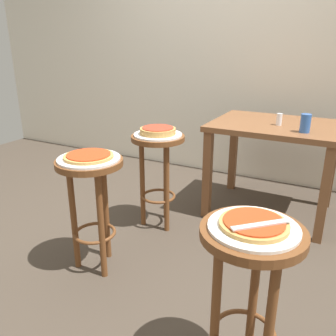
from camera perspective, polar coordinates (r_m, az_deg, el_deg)
The scene contains 15 objects.
ground_plane at distance 2.44m, azimuth -3.81°, elevation -12.47°, with size 6.00×6.00×0.00m, color #42382D.
back_wall at distance 3.57m, azimuth 10.68°, elevation 22.70°, with size 6.00×0.10×3.00m, color silver.
stool_foreground at distance 1.37m, azimuth 13.04°, elevation -16.28°, with size 0.37×0.37×0.69m.
serving_plate_foreground at distance 1.27m, azimuth 13.70°, elevation -9.37°, with size 0.32×0.32×0.01m, color white.
pizza_foreground at distance 1.26m, azimuth 13.76°, elevation -8.74°, with size 0.24×0.24×0.02m.
stool_middle at distance 2.05m, azimuth -12.32°, elevation -3.52°, with size 0.37×0.37×0.69m.
serving_plate_middle at distance 1.98m, azimuth -12.71°, elevation 1.49°, with size 0.35×0.35×0.01m, color silver.
pizza_middle at distance 1.98m, azimuth -12.75°, elevation 1.93°, with size 0.27×0.27×0.02m.
stool_leftside at distance 2.50m, azimuth -1.61°, elevation 1.24°, with size 0.37×0.37×0.69m.
serving_plate_leftside at distance 2.44m, azimuth -1.66°, elevation 5.43°, with size 0.34×0.34×0.01m, color silver.
pizza_leftside at distance 2.44m, azimuth -1.66°, elevation 6.08°, with size 0.25×0.25×0.05m.
dining_table at distance 2.80m, azimuth 16.93°, elevation 4.64°, with size 0.92×0.73×0.73m.
cup_near_edge at distance 2.53m, azimuth 21.39°, elevation 6.77°, with size 0.07×0.07×0.12m, color #3360B2.
condiment_shaker at distance 2.70m, azimuth 17.58°, elevation 7.54°, with size 0.04×0.04×0.09m, color white.
pizza_server_knife at distance 1.23m, azimuth 14.93°, elevation -8.83°, with size 0.22×0.02×0.01m, color silver.
Camera 1 is at (1.10, -1.75, 1.30)m, focal length 37.59 mm.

